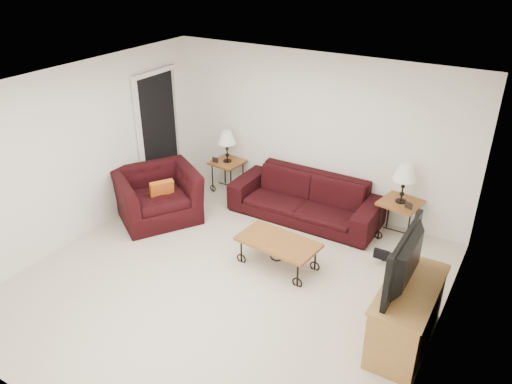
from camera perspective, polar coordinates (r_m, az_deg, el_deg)
ground at (r=6.54m, az=-3.21°, el=-10.26°), size 5.00×5.00×0.00m
wall_back at (r=7.87m, az=6.80°, el=6.74°), size 5.00×0.02×2.50m
wall_front at (r=4.39m, az=-22.64°, el=-13.49°), size 5.00×0.02×2.50m
wall_left at (r=7.45m, az=-19.69°, el=4.11°), size 0.02×5.00×2.50m
wall_right at (r=5.07m, az=20.76°, el=-7.18°), size 0.02×5.00×2.50m
ceiling at (r=5.40m, az=-3.89°, el=11.35°), size 5.00×5.00×0.00m
doorway at (r=8.56m, az=-11.05°, el=6.47°), size 0.08×0.94×2.04m
sofa at (r=7.80m, az=5.65°, el=-0.70°), size 2.35×0.92×0.69m
side_table_left at (r=8.67m, az=-3.24°, el=1.87°), size 0.55×0.55×0.55m
side_table_right at (r=7.57m, az=15.97°, el=-3.04°), size 0.62×0.62×0.59m
lamp_left at (r=8.45m, az=-3.34°, el=5.24°), size 0.34×0.34×0.55m
lamp_right at (r=7.31m, az=16.54°, el=0.96°), size 0.38×0.38×0.59m
photo_frame_left at (r=8.50m, az=-4.70°, el=3.67°), size 0.11×0.02×0.09m
photo_frame_right at (r=7.25m, az=17.09°, el=-1.50°), size 0.11×0.06×0.10m
coffee_table at (r=6.71m, az=2.52°, el=-7.03°), size 1.12×0.68×0.40m
armchair at (r=7.89m, az=-11.25°, el=-0.35°), size 1.54×1.59×0.79m
throw_pillow at (r=7.71m, az=-10.73°, el=0.07°), size 0.27×0.35×0.36m
tv_stand at (r=5.71m, az=16.84°, el=-13.33°), size 0.51×1.22×0.73m
television at (r=5.31m, az=17.61°, el=-7.63°), size 0.14×1.09×0.63m
backpack at (r=7.01m, az=14.51°, el=-6.25°), size 0.36×0.29×0.42m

